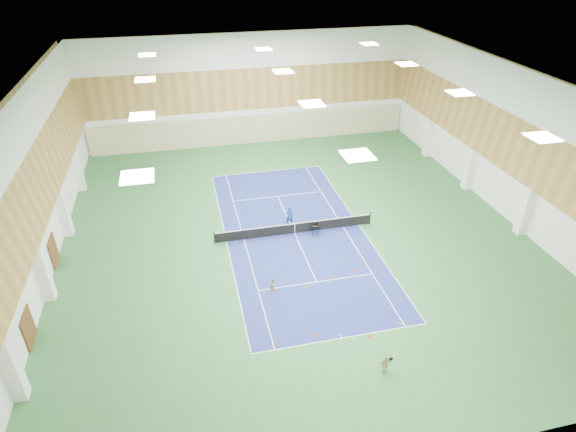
{
  "coord_description": "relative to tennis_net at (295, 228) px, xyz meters",
  "views": [
    {
      "loc": [
        -7.92,
        -31.55,
        21.02
      ],
      "look_at": [
        -0.66,
        -0.49,
        2.0
      ],
      "focal_mm": 30.0,
      "sensor_mm": 36.0,
      "label": 1
    }
  ],
  "objects": [
    {
      "name": "ground",
      "position": [
        0.0,
        0.0,
        -0.55
      ],
      "size": [
        40.0,
        40.0,
        0.0
      ],
      "primitive_type": "plane",
      "color": "#2A6331",
      "rests_on": "ground"
    },
    {
      "name": "room_shell",
      "position": [
        0.0,
        0.0,
        5.45
      ],
      "size": [
        36.0,
        40.0,
        12.0
      ],
      "primitive_type": null,
      "color": "white",
      "rests_on": "ground"
    },
    {
      "name": "wood_cladding",
      "position": [
        0.0,
        0.0,
        7.45
      ],
      "size": [
        36.0,
        40.0,
        8.0
      ],
      "primitive_type": null,
      "color": "#A77B3E",
      "rests_on": "room_shell"
    },
    {
      "name": "ceiling_light_grid",
      "position": [
        0.0,
        0.0,
        11.37
      ],
      "size": [
        21.4,
        25.4,
        0.06
      ],
      "primitive_type": null,
      "color": "white",
      "rests_on": "room_shell"
    },
    {
      "name": "court_surface",
      "position": [
        0.0,
        0.0,
        -0.55
      ],
      "size": [
        10.97,
        23.77,
        0.01
      ],
      "primitive_type": "cube",
      "color": "navy",
      "rests_on": "ground"
    },
    {
      "name": "tennis_balls_scatter",
      "position": [
        0.0,
        0.0,
        -0.5
      ],
      "size": [
        10.57,
        22.77,
        0.07
      ],
      "primitive_type": null,
      "color": "#C8D624",
      "rests_on": "ground"
    },
    {
      "name": "tennis_net",
      "position": [
        0.0,
        0.0,
        0.0
      ],
      "size": [
        12.8,
        0.1,
        1.1
      ],
      "primitive_type": null,
      "color": "black",
      "rests_on": "ground"
    },
    {
      "name": "back_curtain",
      "position": [
        0.0,
        19.75,
        1.05
      ],
      "size": [
        35.4,
        0.16,
        3.2
      ],
      "primitive_type": "cube",
      "color": "#C6B793",
      "rests_on": "ground"
    },
    {
      "name": "door_left_a",
      "position": [
        -17.92,
        -8.0,
        0.55
      ],
      "size": [
        0.08,
        1.8,
        2.2
      ],
      "primitive_type": "cube",
      "color": "#593319",
      "rests_on": "ground"
    },
    {
      "name": "door_left_b",
      "position": [
        -17.92,
        0.0,
        0.55
      ],
      "size": [
        0.08,
        1.8,
        2.2
      ],
      "primitive_type": "cube",
      "color": "#593319",
      "rests_on": "ground"
    },
    {
      "name": "coach",
      "position": [
        -0.14,
        1.27,
        0.35
      ],
      "size": [
        0.69,
        0.49,
        1.8
      ],
      "primitive_type": "imported",
      "rotation": [
        0.0,
        0.0,
        3.23
      ],
      "color": "#204294",
      "rests_on": "ground"
    },
    {
      "name": "child_court",
      "position": [
        -3.08,
        -6.56,
        -0.05
      ],
      "size": [
        0.59,
        0.52,
        1.01
      ],
      "primitive_type": "imported",
      "rotation": [
        0.0,
        0.0,
        0.34
      ],
      "color": "gray",
      "rests_on": "ground"
    },
    {
      "name": "child_apron",
      "position": [
        1.46,
        -14.83,
        0.02
      ],
      "size": [
        0.71,
        0.38,
        1.15
      ],
      "primitive_type": "imported",
      "rotation": [
        0.0,
        0.0,
        0.15
      ],
      "color": "tan",
      "rests_on": "ground"
    },
    {
      "name": "ball_cart",
      "position": [
        1.54,
        -0.6,
        -0.07
      ],
      "size": [
        0.64,
        0.64,
        0.97
      ],
      "primitive_type": null,
      "rotation": [
        0.0,
        0.0,
        -0.16
      ],
      "color": "black",
      "rests_on": "ground"
    },
    {
      "name": "cone_svc_a",
      "position": [
        -3.17,
        -6.51,
        -0.43
      ],
      "size": [
        0.21,
        0.21,
        0.23
      ],
      "primitive_type": "cone",
      "color": "orange",
      "rests_on": "ground"
    },
    {
      "name": "cone_svc_b",
      "position": [
        -0.99,
        -6.7,
        -0.43
      ],
      "size": [
        0.22,
        0.22,
        0.24
      ],
      "primitive_type": "cone",
      "color": "orange",
      "rests_on": "ground"
    },
    {
      "name": "cone_svc_c",
      "position": [
        0.98,
        -6.16,
        -0.44
      ],
      "size": [
        0.21,
        0.21,
        0.23
      ],
      "primitive_type": "cone",
      "color": "#FF620D",
      "rests_on": "ground"
    },
    {
      "name": "cone_svc_d",
      "position": [
        2.94,
        -5.86,
        -0.43
      ],
      "size": [
        0.22,
        0.22,
        0.24
      ],
      "primitive_type": "cone",
      "color": "#FD4F0D",
      "rests_on": "ground"
    },
    {
      "name": "cone_base_a",
      "position": [
        -3.96,
        -11.49,
        -0.44
      ],
      "size": [
        0.19,
        0.19,
        0.21
      ],
      "primitive_type": "cone",
      "color": "#E1460B",
      "rests_on": "ground"
    },
    {
      "name": "cone_base_b",
      "position": [
        -1.41,
        -11.34,
        -0.44
      ],
      "size": [
        0.19,
        0.19,
        0.21
      ],
      "primitive_type": "cone",
      "color": "#DB510B",
      "rests_on": "ground"
    },
    {
      "name": "cone_base_c",
      "position": [
        1.63,
        -12.13,
        -0.44
      ],
      "size": [
        0.2,
        0.2,
        0.22
      ],
      "primitive_type": "cone",
      "color": "#F3480C",
      "rests_on": "ground"
    },
    {
      "name": "cone_base_d",
      "position": [
        3.84,
        -11.56,
        -0.43
      ],
      "size": [
        0.21,
        0.21,
        0.23
      ],
      "primitive_type": "cone",
      "color": "orange",
      "rests_on": "ground"
    }
  ]
}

